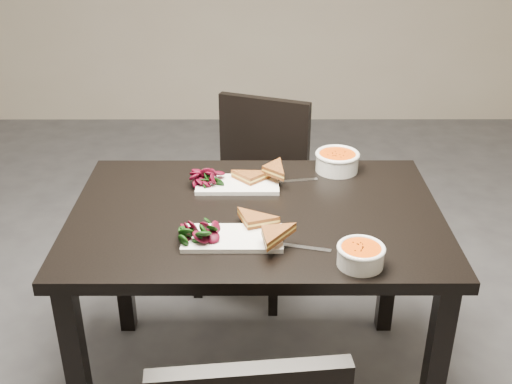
# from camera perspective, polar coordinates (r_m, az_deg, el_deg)

# --- Properties ---
(ground) EXTENTS (5.00, 5.00, 0.00)m
(ground) POSITION_cam_1_polar(r_m,az_deg,el_deg) (2.77, -10.16, -11.94)
(ground) COLOR #47474C
(ground) RESTS_ON ground
(table) EXTENTS (1.20, 0.80, 0.75)m
(table) POSITION_cam_1_polar(r_m,az_deg,el_deg) (2.08, 0.00, -4.14)
(table) COLOR black
(table) RESTS_ON ground
(chair_far) EXTENTS (0.54, 0.54, 0.85)m
(chair_far) POSITION_cam_1_polar(r_m,az_deg,el_deg) (2.80, -0.07, 0.76)
(chair_far) COLOR black
(chair_far) RESTS_ON ground
(plate_near) EXTENTS (0.30, 0.15, 0.01)m
(plate_near) POSITION_cam_1_polar(r_m,az_deg,el_deg) (1.87, -2.15, -4.21)
(plate_near) COLOR white
(plate_near) RESTS_ON table
(sandwich_near) EXTENTS (0.18, 0.15, 0.05)m
(sandwich_near) POSITION_cam_1_polar(r_m,az_deg,el_deg) (1.87, -0.15, -3.14)
(sandwich_near) COLOR #974F1F
(sandwich_near) RESTS_ON plate_near
(salad_near) EXTENTS (0.09, 0.08, 0.04)m
(salad_near) POSITION_cam_1_polar(r_m,az_deg,el_deg) (1.86, -5.24, -3.46)
(salad_near) COLOR black
(salad_near) RESTS_ON plate_near
(soup_bowl_near) EXTENTS (0.14, 0.14, 0.06)m
(soup_bowl_near) POSITION_cam_1_polar(r_m,az_deg,el_deg) (1.77, 9.50, -5.62)
(soup_bowl_near) COLOR white
(soup_bowl_near) RESTS_ON table
(cutlery_near) EXTENTS (0.18, 0.06, 0.00)m
(cutlery_near) POSITION_cam_1_polar(r_m,az_deg,el_deg) (1.84, 4.08, -5.02)
(cutlery_near) COLOR silver
(cutlery_near) RESTS_ON table
(plate_far) EXTENTS (0.29, 0.14, 0.01)m
(plate_far) POSITION_cam_1_polar(r_m,az_deg,el_deg) (2.19, -1.69, 0.70)
(plate_far) COLOR white
(plate_far) RESTS_ON table
(sandwich_far) EXTENTS (0.18, 0.18, 0.05)m
(sandwich_far) POSITION_cam_1_polar(r_m,az_deg,el_deg) (2.16, 0.02, 1.24)
(sandwich_far) COLOR #974F1F
(sandwich_far) RESTS_ON plate_far
(salad_far) EXTENTS (0.09, 0.08, 0.04)m
(salad_far) POSITION_cam_1_polar(r_m,az_deg,el_deg) (2.18, -4.33, 1.33)
(salad_far) COLOR black
(salad_far) RESTS_ON plate_far
(soup_bowl_far) EXTENTS (0.16, 0.16, 0.07)m
(soup_bowl_far) POSITION_cam_1_polar(r_m,az_deg,el_deg) (2.31, 7.39, 2.88)
(soup_bowl_far) COLOR white
(soup_bowl_far) RESTS_ON table
(cutlery_far) EXTENTS (0.18, 0.05, 0.00)m
(cutlery_far) POSITION_cam_1_polar(r_m,az_deg,el_deg) (2.22, 3.35, 1.01)
(cutlery_far) COLOR silver
(cutlery_far) RESTS_ON table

